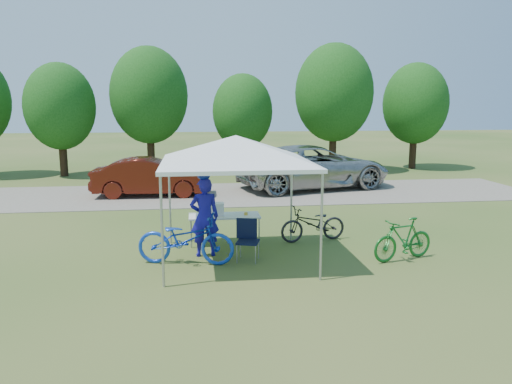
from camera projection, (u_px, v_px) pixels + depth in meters
ground at (237, 259)px, 10.99m from camera, size 100.00×100.00×0.00m
gravel_strip at (219, 194)px, 18.80m from camera, size 24.00×5.00×0.02m
canopy at (236, 139)px, 10.52m from camera, size 4.53×4.53×3.00m
treeline at (206, 100)px, 24.06m from camera, size 24.89×4.28×6.30m
folding_table at (224, 217)px, 12.15m from camera, size 1.72×0.72×0.71m
folding_chair at (247, 236)px, 10.91m from camera, size 0.57×0.59×0.90m
cooler at (215, 209)px, 12.08m from camera, size 0.42×0.29×0.31m
ice_cream_cup at (246, 214)px, 12.15m from camera, size 0.09×0.09×0.07m
cyclist at (205, 217)px, 11.11m from camera, size 0.69×0.49×1.78m
bike_blue at (186, 239)px, 10.59m from camera, size 2.18×1.15×1.09m
bike_green at (403, 239)px, 10.88m from camera, size 1.61×0.89×0.93m
bike_dark at (313, 224)px, 12.37m from camera, size 1.78×0.89×0.89m
minivan at (313, 167)px, 20.02m from camera, size 6.73×4.30×1.73m
sedan at (151, 177)px, 18.37m from camera, size 4.27×1.58×1.40m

